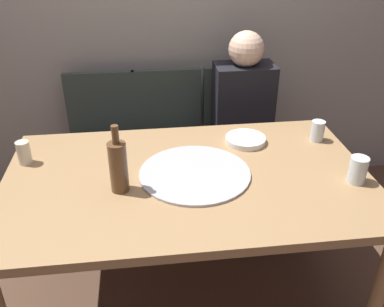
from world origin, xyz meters
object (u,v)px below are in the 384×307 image
(pizza_tray, at_px, (195,173))
(chair_left, at_px, (103,137))
(wine_glass, at_px, (358,170))
(wine_bottle, at_px, (118,166))
(tumbler_near, at_px, (24,153))
(tumbler_far, at_px, (317,131))
(guest_in_sweater, at_px, (245,121))
(dining_table, at_px, (188,189))
(chair_right, at_px, (239,129))
(plate_stack, at_px, (246,140))
(chair_middle, at_px, (169,133))

(pizza_tray, xyz_separation_m, chair_left, (-0.47, 0.88, -0.24))
(wine_glass, bearing_deg, wine_bottle, 176.40)
(tumbler_near, distance_m, wine_glass, 1.48)
(wine_bottle, bearing_deg, tumbler_far, 18.49)
(tumbler_far, distance_m, guest_in_sweater, 0.56)
(dining_table, distance_m, tumbler_far, 0.74)
(dining_table, height_order, pizza_tray, pizza_tray)
(wine_bottle, distance_m, chair_right, 1.26)
(dining_table, height_order, tumbler_near, tumbler_near)
(pizza_tray, bearing_deg, tumbler_near, 165.58)
(plate_stack, distance_m, guest_in_sweater, 0.49)
(tumbler_far, bearing_deg, plate_stack, 176.75)
(tumbler_near, xyz_separation_m, plate_stack, (1.05, 0.07, -0.04))
(wine_glass, height_order, plate_stack, wine_glass)
(pizza_tray, bearing_deg, chair_middle, 93.31)
(dining_table, xyz_separation_m, guest_in_sweater, (0.44, 0.74, -0.03))
(wine_glass, bearing_deg, guest_in_sweater, 107.08)
(pizza_tray, height_order, wine_glass, wine_glass)
(chair_middle, xyz_separation_m, guest_in_sweater, (0.46, -0.15, 0.13))
(chair_right, bearing_deg, tumbler_near, 30.39)
(tumbler_far, relative_size, plate_stack, 0.52)
(chair_left, bearing_deg, chair_right, -180.00)
(guest_in_sweater, bearing_deg, wine_bottle, 47.85)
(dining_table, distance_m, chair_middle, 0.90)
(guest_in_sweater, bearing_deg, chair_left, -9.73)
(wine_bottle, relative_size, tumbler_near, 2.71)
(tumbler_near, relative_size, plate_stack, 0.54)
(tumbler_far, distance_m, plate_stack, 0.36)
(chair_left, bearing_deg, guest_in_sweater, 170.27)
(wine_bottle, distance_m, chair_left, 1.03)
(wine_bottle, xyz_separation_m, wine_glass, (1.00, -0.06, -0.06))
(plate_stack, bearing_deg, tumbler_far, -3.25)
(wine_bottle, xyz_separation_m, chair_right, (0.73, 0.96, -0.35))
(dining_table, xyz_separation_m, pizza_tray, (0.03, 0.01, 0.08))
(tumbler_far, height_order, guest_in_sweater, guest_in_sweater)
(wine_glass, bearing_deg, chair_right, 104.67)
(plate_stack, bearing_deg, chair_middle, 119.27)
(tumbler_near, distance_m, guest_in_sweater, 1.30)
(chair_left, distance_m, guest_in_sweater, 0.91)
(pizza_tray, xyz_separation_m, guest_in_sweater, (0.41, 0.73, -0.11))
(dining_table, height_order, chair_right, chair_right)
(plate_stack, height_order, chair_left, chair_left)
(chair_left, bearing_deg, tumbler_near, 67.37)
(tumbler_near, bearing_deg, tumbler_far, 2.15)
(tumbler_near, height_order, plate_stack, tumbler_near)
(wine_bottle, distance_m, tumbler_far, 1.03)
(chair_middle, bearing_deg, dining_table, 91.21)
(plate_stack, xyz_separation_m, chair_right, (0.12, 0.61, -0.25))
(dining_table, relative_size, tumbler_far, 15.41)
(wine_bottle, distance_m, chair_middle, 1.06)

